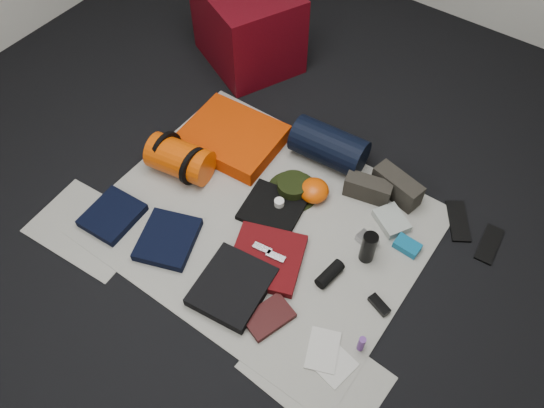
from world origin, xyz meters
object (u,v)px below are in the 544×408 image
Objects in this scene: sleeping_pad at (233,137)px; compact_camera at (367,240)px; navy_duffel at (329,146)px; red_cabinet at (248,25)px; paperback_book at (269,317)px; stuff_sack at (180,159)px; water_bottle at (368,247)px.

compact_camera is at bearing -8.49° from sleeping_pad.
sleeping_pad is 0.55m from navy_duffel.
red_cabinet is 1.01m from navy_duffel.
sleeping_pad is 1.11m from paperback_book.
red_cabinet is at bearing 148.98° from navy_duffel.
compact_camera is at bearing 9.80° from stuff_sack.
sleeping_pad is at bearing -35.12° from red_cabinet.
paperback_book is (-0.16, -0.62, -0.01)m from compact_camera.
compact_camera is at bearing -6.16° from red_cabinet.
navy_duffel is 1.02m from paperback_book.
paperback_book is (0.29, -0.98, -0.09)m from navy_duffel.
sleeping_pad is at bearing 167.60° from water_bottle.
red_cabinet is 1.87m from paperback_book.
water_bottle is (0.50, -0.44, -0.01)m from navy_duffel.
navy_duffel is (0.51, 0.22, 0.06)m from sleeping_pad.
navy_duffel reaches higher than compact_camera.
red_cabinet reaches higher than paperback_book.
paperback_book is at bearing -77.28° from navy_duffel.
water_bottle is 0.85× the size of paperback_book.
red_cabinet reaches higher than stuff_sack.
compact_camera is (-0.04, 0.08, -0.07)m from water_bottle.
compact_camera is (1.35, -0.81, -0.23)m from red_cabinet.
stuff_sack is at bearing -49.07° from red_cabinet.
water_bottle is at bearing -12.40° from sleeping_pad.
paperback_book is at bearing -25.66° from stuff_sack.
paperback_book is at bearing -93.31° from compact_camera.
water_bottle is 1.73× the size of compact_camera.
red_cabinet reaches higher than navy_duffel.
red_cabinet is 1.05m from stuff_sack.
compact_camera reaches higher than paperback_book.
red_cabinet is at bearing 147.36° from water_bottle.
paperback_book is (0.90, -0.43, -0.08)m from stuff_sack.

